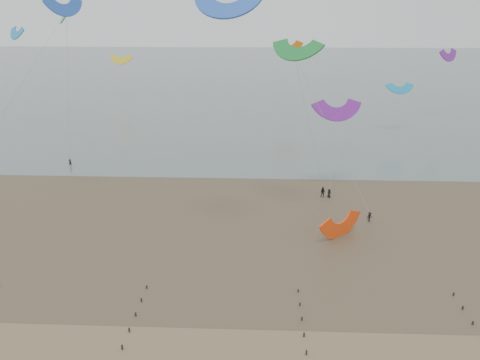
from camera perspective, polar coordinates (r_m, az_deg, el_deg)
sea_and_shore at (r=76.48m, az=-0.22°, el=-3.92°), size 500.00×665.00×0.03m
kitesurfers at (r=92.77m, az=22.92°, el=-0.55°), size 130.38×26.31×1.85m
grounded_kite at (r=70.37m, az=12.09°, el=-6.71°), size 8.89×8.67×3.86m
kites_airborne at (r=126.09m, az=-8.00°, el=15.88°), size 248.61×115.01×43.67m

